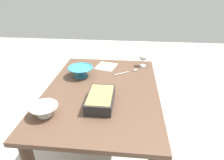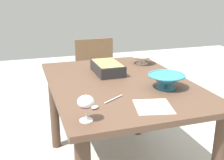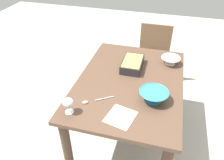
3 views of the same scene
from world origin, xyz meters
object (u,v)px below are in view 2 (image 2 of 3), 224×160
casserole_dish (107,67)px  small_bowl (142,59)px  dining_table (120,99)px  mixing_bowl (166,80)px  wine_glass (86,103)px  napkin (153,107)px  chair (98,77)px  serving_spoon (102,104)px

casserole_dish → small_bowl: size_ratio=1.67×
dining_table → small_bowl: size_ratio=6.96×
casserole_dish → mixing_bowl: bearing=30.4°
wine_glass → napkin: size_ratio=0.63×
napkin → casserole_dish: bearing=-176.1°
dining_table → small_bowl: 0.53m
casserole_dish → small_bowl: casserole_dish is taller
chair → wine_glass: 1.63m
dining_table → casserole_dish: 0.28m
casserole_dish → mixing_bowl: size_ratio=1.33×
dining_table → serving_spoon: (0.35, -0.23, 0.14)m
casserole_dish → serving_spoon: (0.57, -0.21, -0.04)m
dining_table → casserole_dish: size_ratio=4.17×
small_bowl → serving_spoon: size_ratio=0.81×
chair → small_bowl: chair is taller
wine_glass → casserole_dish: size_ratio=0.42×
casserole_dish → small_bowl: 0.38m
casserole_dish → serving_spoon: size_ratio=1.36×
mixing_bowl → serving_spoon: 0.48m
casserole_dish → small_bowl: bearing=115.3°
small_bowl → wine_glass: bearing=-37.3°
dining_table → small_bowl: bearing=139.3°
dining_table → napkin: 0.48m
serving_spoon → chair: bearing=165.6°
wine_glass → serving_spoon: bearing=142.1°
casserole_dish → small_bowl: (-0.16, 0.35, -0.00)m
wine_glass → casserole_dish: wine_glass is taller
chair → serving_spoon: size_ratio=3.72×
dining_table → wine_glass: (0.51, -0.35, 0.22)m
dining_table → wine_glass: 0.66m
dining_table → wine_glass: size_ratio=9.91×
wine_glass → mixing_bowl: 0.65m
serving_spoon → napkin: serving_spoon is taller
casserole_dish → serving_spoon: casserole_dish is taller
mixing_bowl → serving_spoon: size_ratio=1.02×
wine_glass → mixing_bowl: (-0.30, 0.58, -0.04)m
wine_glass → casserole_dish: (-0.73, 0.33, -0.05)m
mixing_bowl → chair: bearing=-174.7°
chair → serving_spoon: chair is taller
chair → small_bowl: 0.73m
small_bowl → serving_spoon: bearing=-37.2°
wine_glass → napkin: 0.39m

